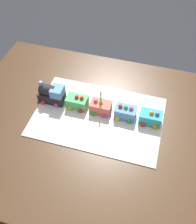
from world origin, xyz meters
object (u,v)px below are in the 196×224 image
object	(u,v)px
cake_car_tanker_coral	(101,107)
cake_car_flatbed_mint_green	(77,102)
cake_car_hopper_turquoise	(151,118)
birthday_candle	(101,96)
cake_locomotive	(52,94)
dining_table	(104,141)
cake_car_caboose_sky_blue	(125,112)

from	to	relation	value
cake_car_tanker_coral	cake_car_flatbed_mint_green	bearing A→B (deg)	180.00
cake_car_hopper_turquoise	birthday_candle	size ratio (longest dim) A/B	1.54
cake_locomotive	cake_car_hopper_turquoise	distance (m)	0.48
cake_car_tanker_coral	cake_car_hopper_turquoise	size ratio (longest dim) A/B	1.00
cake_locomotive	cake_car_tanker_coral	distance (m)	0.25
cake_car_hopper_turquoise	birthday_candle	distance (m)	0.25
dining_table	cake_locomotive	size ratio (longest dim) A/B	10.00
birthday_candle	cake_car_caboose_sky_blue	bearing A→B (deg)	0.00
dining_table	cake_car_flatbed_mint_green	world-z (taller)	cake_car_flatbed_mint_green
cake_car_flatbed_mint_green	cake_car_hopper_turquoise	distance (m)	0.35
cake_locomotive	cake_car_caboose_sky_blue	distance (m)	0.37
cake_car_caboose_sky_blue	dining_table	bearing A→B (deg)	-130.38
dining_table	cake_car_hopper_turquoise	xyz separation A→B (m)	(0.20, 0.09, 0.14)
birthday_candle	dining_table	bearing A→B (deg)	-65.17
cake_locomotive	cake_car_caboose_sky_blue	bearing A→B (deg)	0.00
cake_car_flatbed_mint_green	cake_car_caboose_sky_blue	world-z (taller)	same
cake_car_flatbed_mint_green	cake_car_hopper_turquoise	world-z (taller)	same
cake_car_flatbed_mint_green	birthday_candle	xyz separation A→B (m)	(0.12, -0.00, 0.07)
cake_car_tanker_coral	birthday_candle	xyz separation A→B (m)	(0.00, -0.00, 0.07)
cake_car_flatbed_mint_green	cake_car_tanker_coral	xyz separation A→B (m)	(0.12, 0.00, 0.00)
dining_table	cake_car_tanker_coral	size ratio (longest dim) A/B	14.00
cake_car_caboose_sky_blue	birthday_candle	bearing A→B (deg)	-180.00
dining_table	birthday_candle	xyz separation A→B (m)	(-0.04, 0.09, 0.21)
cake_car_caboose_sky_blue	cake_car_hopper_turquoise	size ratio (longest dim) A/B	1.00
birthday_candle	cake_car_flatbed_mint_green	bearing A→B (deg)	180.00
dining_table	cake_car_tanker_coral	xyz separation A→B (m)	(-0.04, 0.09, 0.14)
cake_car_flatbed_mint_green	cake_car_caboose_sky_blue	xyz separation A→B (m)	(0.24, 0.00, 0.00)
cake_locomotive	birthday_candle	distance (m)	0.25
cake_car_caboose_sky_blue	birthday_candle	size ratio (longest dim) A/B	1.54
cake_car_caboose_sky_blue	birthday_candle	world-z (taller)	birthday_candle
dining_table	cake_car_tanker_coral	distance (m)	0.17
dining_table	birthday_candle	bearing A→B (deg)	114.83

